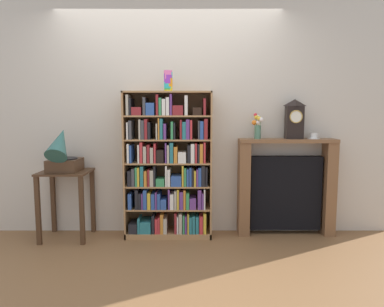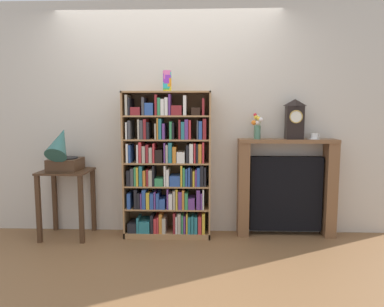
{
  "view_description": "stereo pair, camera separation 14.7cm",
  "coord_description": "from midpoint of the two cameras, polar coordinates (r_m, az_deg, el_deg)",
  "views": [
    {
      "loc": [
        0.26,
        -3.72,
        1.37
      ],
      "look_at": [
        0.27,
        0.11,
        0.93
      ],
      "focal_mm": 32.9,
      "sensor_mm": 36.0,
      "label": 1
    },
    {
      "loc": [
        0.41,
        -3.72,
        1.37
      ],
      "look_at": [
        0.27,
        0.11,
        0.93
      ],
      "focal_mm": 32.9,
      "sensor_mm": 36.0,
      "label": 2
    }
  ],
  "objects": [
    {
      "name": "cup_stack",
      "position": [
        3.81,
        -2.93,
        11.65
      ],
      "size": [
        0.09,
        0.09,
        0.22
      ],
      "color": "yellow",
      "rests_on": "bookshelf"
    },
    {
      "name": "gramophone",
      "position": [
        3.98,
        -19.27,
        0.21
      ],
      "size": [
        0.31,
        0.5,
        0.53
      ],
      "color": "#472D1C",
      "rests_on": "side_table_left"
    },
    {
      "name": "bookshelf",
      "position": [
        3.89,
        -2.88,
        -2.79
      ],
      "size": [
        0.95,
        0.31,
        1.6
      ],
      "color": "#A87A4C",
      "rests_on": "ground"
    },
    {
      "name": "teacup_with_saucer",
      "position": [
        4.08,
        20.16,
        2.59
      ],
      "size": [
        0.13,
        0.13,
        0.07
      ],
      "color": "white",
      "rests_on": "fireplace_mantel"
    },
    {
      "name": "flower_vase",
      "position": [
        3.93,
        11.57,
        4.39
      ],
      "size": [
        0.12,
        0.15,
        0.28
      ],
      "color": "#4C7A60",
      "rests_on": "fireplace_mantel"
    },
    {
      "name": "wall_back",
      "position": [
        4.03,
        -1.23,
        5.6
      ],
      "size": [
        4.91,
        0.08,
        2.6
      ],
      "primitive_type": "cube",
      "color": "beige",
      "rests_on": "ground"
    },
    {
      "name": "ground_plane",
      "position": [
        3.98,
        -2.99,
        -13.7
      ],
      "size": [
        7.91,
        6.4,
        0.02
      ],
      "primitive_type": "cube",
      "color": "brown"
    },
    {
      "name": "fireplace_mantel",
      "position": [
        4.1,
        15.97,
        -5.45
      ],
      "size": [
        1.07,
        0.22,
        1.09
      ],
      "color": "brown",
      "rests_on": "ground"
    },
    {
      "name": "side_table_left",
      "position": [
        4.1,
        -18.7,
        -5.37
      ],
      "size": [
        0.52,
        0.47,
        0.75
      ],
      "color": "#472D1C",
      "rests_on": "ground"
    },
    {
      "name": "mantel_clock",
      "position": [
        4.01,
        17.31,
        5.35
      ],
      "size": [
        0.19,
        0.13,
        0.43
      ],
      "color": "black",
      "rests_on": "fireplace_mantel"
    }
  ]
}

